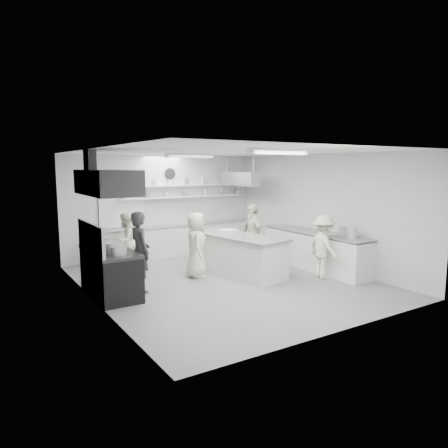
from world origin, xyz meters
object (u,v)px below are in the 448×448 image
back_counter (178,240)px  stove (111,274)px  right_counter (315,251)px  cook_stove (140,252)px  cook_back (126,241)px  prep_island (238,255)px

back_counter → stove: bearing=-136.0°
right_counter → cook_stove: 4.67m
back_counter → right_counter: bearing=-55.3°
cook_stove → cook_back: 2.20m
back_counter → cook_stove: cook_stove is taller
stove → cook_back: size_ratio=1.22×
right_counter → prep_island: size_ratio=1.30×
back_counter → cook_back: 2.02m
stove → back_counter: 4.03m
prep_island → cook_stove: 2.63m
right_counter → prep_island: right_counter is taller
prep_island → cook_back: (-2.18, 2.01, 0.27)m
stove → back_counter: (2.90, 2.80, 0.01)m
right_counter → cook_stove: bearing=173.8°
right_counter → cook_back: cook_back is taller
stove → cook_stove: 0.75m
stove → back_counter: back_counter is taller
back_counter → cook_back: (-1.86, -0.74, 0.28)m
right_counter → back_counter: bearing=124.7°
back_counter → prep_island: prep_island is taller
cook_stove → cook_back: cook_stove is taller
prep_island → cook_back: cook_back is taller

